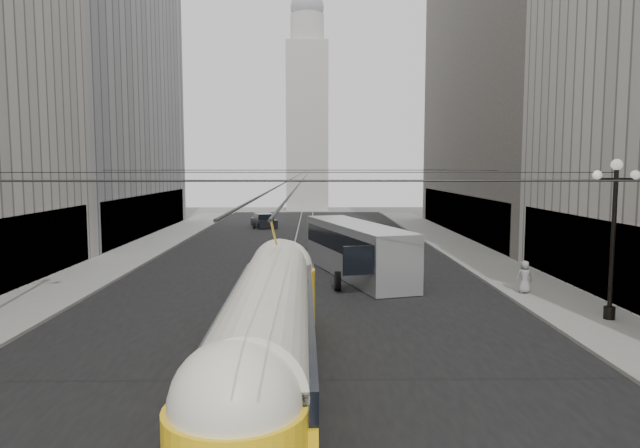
{
  "coord_description": "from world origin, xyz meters",
  "views": [
    {
      "loc": [
        0.71,
        -4.17,
        6.19
      ],
      "look_at": [
        0.98,
        15.51,
        4.24
      ],
      "focal_mm": 32.0,
      "sensor_mm": 36.0,
      "label": 1
    }
  ],
  "objects": [
    {
      "name": "road",
      "position": [
        0.0,
        32.5,
        0.0
      ],
      "size": [
        20.0,
        85.0,
        0.02
      ],
      "primitive_type": "cube",
      "color": "black",
      "rests_on": "ground"
    },
    {
      "name": "sidewalk_left",
      "position": [
        -12.0,
        36.0,
        0.07
      ],
      "size": [
        4.0,
        72.0,
        0.15
      ],
      "primitive_type": "cube",
      "color": "gray",
      "rests_on": "ground"
    },
    {
      "name": "sidewalk_right",
      "position": [
        12.0,
        36.0,
        0.07
      ],
      "size": [
        4.0,
        72.0,
        0.15
      ],
      "primitive_type": "cube",
      "color": "gray",
      "rests_on": "ground"
    },
    {
      "name": "rail_left",
      "position": [
        -0.75,
        32.5,
        0.0
      ],
      "size": [
        0.12,
        85.0,
        0.04
      ],
      "primitive_type": "cube",
      "color": "gray",
      "rests_on": "ground"
    },
    {
      "name": "rail_right",
      "position": [
        0.75,
        32.5,
        0.0
      ],
      "size": [
        0.12,
        85.0,
        0.04
      ],
      "primitive_type": "cube",
      "color": "gray",
      "rests_on": "ground"
    },
    {
      "name": "building_left_far",
      "position": [
        -19.99,
        48.0,
        14.31
      ],
      "size": [
        12.6,
        28.6,
        28.6
      ],
      "color": "#999999",
      "rests_on": "ground"
    },
    {
      "name": "building_right_far",
      "position": [
        20.0,
        48.0,
        16.31
      ],
      "size": [
        12.6,
        32.6,
        32.6
      ],
      "color": "#514C47",
      "rests_on": "ground"
    },
    {
      "name": "distant_tower",
      "position": [
        0.0,
        80.0,
        14.97
      ],
      "size": [
        6.0,
        6.0,
        31.36
      ],
      "color": "#B2AFA8",
      "rests_on": "ground"
    },
    {
      "name": "lamppost_right_mid",
      "position": [
        12.6,
        18.0,
        3.74
      ],
      "size": [
        1.86,
        0.44,
        6.37
      ],
      "color": "black",
      "rests_on": "sidewalk_right"
    },
    {
      "name": "catenary",
      "position": [
        0.12,
        31.49,
        5.88
      ],
      "size": [
        25.0,
        72.0,
        0.23
      ],
      "color": "black",
      "rests_on": "ground"
    },
    {
      "name": "streetcar",
      "position": [
        -0.5,
        11.57,
        1.66
      ],
      "size": [
        2.65,
        15.59,
        3.4
      ],
      "color": "yellow",
      "rests_on": "ground"
    },
    {
      "name": "city_bus",
      "position": [
        3.22,
        28.02,
        1.65
      ],
      "size": [
        5.66,
        12.25,
        3.0
      ],
      "color": "#B2B4B7",
      "rests_on": "ground"
    },
    {
      "name": "sedan_white_far",
      "position": [
        2.81,
        41.67,
        0.59
      ],
      "size": [
        1.76,
        4.16,
        1.31
      ],
      "color": "white",
      "rests_on": "ground"
    },
    {
      "name": "sedan_dark_far",
      "position": [
        -4.35,
        54.94,
        0.66
      ],
      "size": [
        3.16,
        4.94,
        1.45
      ],
      "color": "black",
      "rests_on": "ground"
    },
    {
      "name": "pedestrian_sidewalk_right",
      "position": [
        10.94,
        22.75,
        0.94
      ],
      "size": [
        0.79,
        0.51,
        1.59
      ],
      "primitive_type": "imported",
      "rotation": [
        0.0,
        0.0,
        3.1
      ],
      "color": "gray",
      "rests_on": "sidewalk_right"
    }
  ]
}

